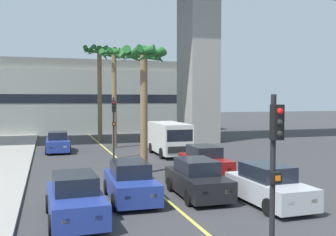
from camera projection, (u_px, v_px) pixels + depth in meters
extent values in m
cube|color=#DBCC4C|center=(122.00, 162.00, 25.25)|extent=(0.14, 56.00, 0.01)
cube|color=gray|center=(198.00, 59.00, 37.44)|extent=(2.80, 4.40, 15.82)
cube|color=#ADB2A8|center=(85.00, 102.00, 48.59)|extent=(28.60, 8.00, 7.50)
cube|color=gray|center=(85.00, 67.00, 48.38)|extent=(28.02, 7.20, 1.20)
cube|color=black|center=(89.00, 99.00, 44.74)|extent=(25.74, 0.04, 1.00)
cube|color=black|center=(198.00, 183.00, 16.40)|extent=(1.80, 4.14, 0.80)
cube|color=black|center=(196.00, 166.00, 16.51)|extent=(1.44, 2.08, 0.60)
cube|color=#F2EDCC|center=(228.00, 192.00, 14.59)|extent=(0.24, 0.09, 0.14)
cube|color=#F2EDCC|center=(205.00, 194.00, 14.34)|extent=(0.24, 0.09, 0.14)
cylinder|color=black|center=(228.00, 195.00, 15.41)|extent=(0.23, 0.64, 0.64)
cylinder|color=black|center=(189.00, 198.00, 14.97)|extent=(0.23, 0.64, 0.64)
cylinder|color=black|center=(205.00, 182.00, 17.85)|extent=(0.23, 0.64, 0.64)
cylinder|color=black|center=(171.00, 184.00, 17.41)|extent=(0.23, 0.64, 0.64)
cube|color=#B7BABF|center=(269.00, 190.00, 15.09)|extent=(1.79, 4.14, 0.80)
cube|color=black|center=(267.00, 172.00, 15.20)|extent=(1.44, 2.08, 0.60)
cube|color=#F2EDCC|center=(314.00, 201.00, 13.33)|extent=(0.24, 0.09, 0.14)
cube|color=#F2EDCC|center=(291.00, 203.00, 13.03)|extent=(0.24, 0.09, 0.14)
cylinder|color=black|center=(308.00, 203.00, 14.15)|extent=(0.23, 0.64, 0.64)
cylinder|color=black|center=(269.00, 207.00, 13.64)|extent=(0.23, 0.64, 0.64)
cylinder|color=black|center=(268.00, 188.00, 16.56)|extent=(0.23, 0.64, 0.64)
cylinder|color=black|center=(234.00, 191.00, 16.05)|extent=(0.23, 0.64, 0.64)
cube|color=navy|center=(131.00, 186.00, 15.80)|extent=(1.82, 4.15, 0.80)
cube|color=black|center=(130.00, 169.00, 15.91)|extent=(1.45, 2.09, 0.60)
cube|color=#F2EDCC|center=(153.00, 196.00, 13.99)|extent=(0.24, 0.09, 0.14)
cube|color=#F2EDCC|center=(128.00, 198.00, 13.74)|extent=(0.24, 0.09, 0.14)
cylinder|color=black|center=(158.00, 199.00, 14.80)|extent=(0.24, 0.65, 0.64)
cylinder|color=black|center=(115.00, 202.00, 14.37)|extent=(0.24, 0.65, 0.64)
cylinder|color=black|center=(144.00, 185.00, 17.25)|extent=(0.24, 0.65, 0.64)
cylinder|color=black|center=(107.00, 187.00, 16.81)|extent=(0.24, 0.65, 0.64)
cube|color=navy|center=(58.00, 145.00, 30.16)|extent=(1.77, 4.13, 0.80)
cube|color=black|center=(58.00, 136.00, 30.27)|extent=(1.43, 2.08, 0.60)
cube|color=#F2EDCC|center=(65.00, 147.00, 28.36)|extent=(0.24, 0.08, 0.14)
cube|color=#F2EDCC|center=(51.00, 147.00, 28.10)|extent=(0.24, 0.08, 0.14)
cylinder|color=black|center=(69.00, 150.00, 29.18)|extent=(0.23, 0.64, 0.64)
cylinder|color=black|center=(47.00, 150.00, 28.73)|extent=(0.23, 0.64, 0.64)
cylinder|color=black|center=(68.00, 146.00, 31.62)|extent=(0.23, 0.64, 0.64)
cylinder|color=black|center=(47.00, 146.00, 31.17)|extent=(0.23, 0.64, 0.64)
cube|color=navy|center=(75.00, 204.00, 13.16)|extent=(1.83, 4.15, 0.80)
cube|color=black|center=(75.00, 183.00, 13.27)|extent=(1.46, 2.09, 0.60)
cube|color=#F2EDCC|center=(99.00, 218.00, 11.41)|extent=(0.24, 0.09, 0.14)
cube|color=#F2EDCC|center=(66.00, 221.00, 11.11)|extent=(0.24, 0.09, 0.14)
cylinder|color=black|center=(106.00, 220.00, 12.24)|extent=(0.24, 0.65, 0.64)
cylinder|color=black|center=(52.00, 225.00, 11.71)|extent=(0.24, 0.65, 0.64)
cylinder|color=black|center=(94.00, 200.00, 14.64)|extent=(0.24, 0.65, 0.64)
cylinder|color=black|center=(49.00, 204.00, 14.11)|extent=(0.24, 0.65, 0.64)
cube|color=maroon|center=(205.00, 164.00, 21.09)|extent=(1.78, 4.13, 0.80)
cube|color=black|center=(204.00, 151.00, 21.20)|extent=(1.43, 2.08, 0.60)
cube|color=#F2EDCC|center=(229.00, 169.00, 19.29)|extent=(0.24, 0.08, 0.14)
cube|color=#F2EDCC|center=(211.00, 170.00, 19.03)|extent=(0.24, 0.08, 0.14)
cylinder|color=black|center=(229.00, 172.00, 20.11)|extent=(0.23, 0.64, 0.64)
cylinder|color=black|center=(199.00, 174.00, 19.66)|extent=(0.23, 0.64, 0.64)
cylinder|color=black|center=(210.00, 164.00, 22.55)|extent=(0.23, 0.64, 0.64)
cylinder|color=black|center=(183.00, 166.00, 22.10)|extent=(0.23, 0.64, 0.64)
cube|color=silver|center=(169.00, 137.00, 28.44)|extent=(2.10, 5.24, 2.10)
cube|color=black|center=(180.00, 136.00, 25.97)|extent=(1.80, 0.11, 0.80)
cube|color=black|center=(180.00, 150.00, 25.95)|extent=(1.70, 0.09, 0.44)
cylinder|color=black|center=(188.00, 152.00, 27.25)|extent=(0.27, 0.76, 0.76)
cylinder|color=black|center=(162.00, 153.00, 26.72)|extent=(0.27, 0.76, 0.76)
cylinder|color=black|center=(175.00, 147.00, 30.24)|extent=(0.27, 0.76, 0.76)
cylinder|color=black|center=(151.00, 148.00, 29.72)|extent=(0.27, 0.76, 0.76)
cylinder|color=black|center=(272.00, 190.00, 8.59)|extent=(0.12, 0.12, 4.20)
cube|color=black|center=(277.00, 122.00, 8.38)|extent=(0.24, 0.20, 0.76)
sphere|color=red|center=(280.00, 111.00, 8.27)|extent=(0.14, 0.14, 0.14)
sphere|color=black|center=(280.00, 123.00, 8.29)|extent=(0.14, 0.14, 0.14)
sphere|color=black|center=(279.00, 134.00, 8.30)|extent=(0.14, 0.14, 0.14)
cube|color=black|center=(276.00, 178.00, 8.46)|extent=(0.20, 0.16, 0.24)
cube|color=orange|center=(278.00, 178.00, 8.38)|extent=(0.12, 0.03, 0.12)
cylinder|color=black|center=(114.00, 128.00, 26.80)|extent=(0.12, 0.12, 4.20)
cube|color=black|center=(114.00, 106.00, 26.59)|extent=(0.24, 0.20, 0.76)
sphere|color=red|center=(114.00, 103.00, 26.48)|extent=(0.14, 0.14, 0.14)
sphere|color=black|center=(114.00, 106.00, 26.49)|extent=(0.14, 0.14, 0.14)
sphere|color=black|center=(114.00, 110.00, 26.50)|extent=(0.14, 0.14, 0.14)
cube|color=black|center=(114.00, 124.00, 26.67)|extent=(0.20, 0.16, 0.24)
cube|color=orange|center=(114.00, 124.00, 26.59)|extent=(0.12, 0.03, 0.12)
cylinder|color=brown|center=(100.00, 96.00, 38.41)|extent=(0.43, 0.43, 8.87)
sphere|color=#236028|center=(99.00, 49.00, 38.18)|extent=(0.60, 0.60, 0.60)
cone|color=#236028|center=(111.00, 52.00, 38.52)|extent=(0.45, 2.27, 0.94)
cone|color=#236028|center=(105.00, 52.00, 39.23)|extent=(2.06, 1.74, 0.85)
cone|color=#236028|center=(95.00, 52.00, 39.14)|extent=(2.30, 1.00, 0.84)
cone|color=#236028|center=(88.00, 51.00, 38.25)|extent=(1.19, 2.28, 0.91)
cone|color=#236028|center=(89.00, 50.00, 37.50)|extent=(1.23, 2.27, 0.88)
cone|color=#236028|center=(97.00, 51.00, 37.09)|extent=(2.27, 1.15, 1.12)
cone|color=#236028|center=(108.00, 51.00, 37.63)|extent=(1.97, 1.84, 1.02)
cylinder|color=brown|center=(114.00, 101.00, 32.63)|extent=(0.39, 0.39, 7.88)
sphere|color=#236028|center=(114.00, 51.00, 32.43)|extent=(0.60, 0.60, 0.60)
cone|color=#236028|center=(124.00, 56.00, 32.63)|extent=(0.55, 1.70, 1.04)
cone|color=#236028|center=(120.00, 56.00, 33.16)|extent=(1.50, 1.50, 1.01)
cone|color=#236028|center=(113.00, 56.00, 33.23)|extent=(1.70, 0.49, 0.95)
cone|color=#236028|center=(109.00, 55.00, 33.07)|extent=(1.73, 1.04, 0.87)
cone|color=#236028|center=(104.00, 56.00, 32.56)|extent=(1.12, 1.70, 1.03)
cone|color=#236028|center=(105.00, 53.00, 31.93)|extent=(1.00, 1.74, 0.78)
cone|color=#236028|center=(111.00, 53.00, 31.63)|extent=(1.71, 1.15, 0.88)
cone|color=#236028|center=(116.00, 53.00, 31.68)|extent=(1.72, 0.59, 0.84)
cone|color=#236028|center=(123.00, 56.00, 32.22)|extent=(1.29, 1.64, 1.06)
cylinder|color=brown|center=(144.00, 114.00, 21.48)|extent=(0.40, 0.40, 6.57)
sphere|color=#236028|center=(144.00, 51.00, 21.32)|extent=(0.60, 0.60, 0.60)
cone|color=#236028|center=(158.00, 58.00, 21.63)|extent=(0.53, 1.76, 1.05)
cone|color=#236028|center=(152.00, 57.00, 22.08)|extent=(1.55, 1.55, 0.95)
cone|color=#236028|center=(141.00, 56.00, 22.16)|extent=(1.79, 0.59, 0.83)
cone|color=#236028|center=(133.00, 57.00, 21.91)|extent=(1.74, 1.26, 0.95)
cone|color=#236028|center=(128.00, 55.00, 21.31)|extent=(0.92, 1.81, 0.84)
cone|color=#236028|center=(131.00, 55.00, 20.78)|extent=(1.10, 1.78, 0.93)
cone|color=#236028|center=(139.00, 52.00, 20.50)|extent=(1.74, 1.25, 0.80)
cone|color=#236028|center=(149.00, 56.00, 20.56)|extent=(1.78, 0.63, 1.05)
cone|color=#236028|center=(158.00, 56.00, 21.07)|extent=(1.36, 1.69, 0.99)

